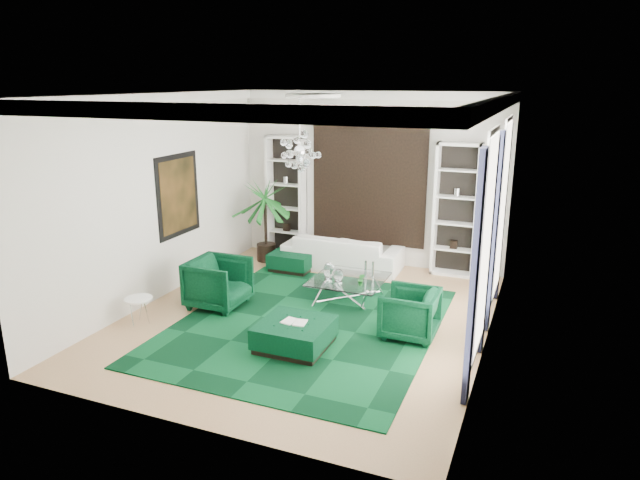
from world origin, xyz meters
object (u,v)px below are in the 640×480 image
at_px(side_table, 140,311).
at_px(armchair_left, 218,283).
at_px(palm, 265,210).
at_px(coffee_table, 349,290).
at_px(ottoman_side, 294,261).
at_px(ottoman_front, 295,335).
at_px(armchair_right, 410,313).
at_px(sofa, 342,252).

bearing_deg(side_table, armchair_left, 54.40).
bearing_deg(palm, coffee_table, -32.67).
xyz_separation_m(armchair_left, coffee_table, (2.12, 1.13, -0.23)).
relative_size(ottoman_side, side_table, 1.93).
xyz_separation_m(ottoman_side, side_table, (-1.22, -3.61, 0.02)).
bearing_deg(ottoman_front, side_table, -176.72).
bearing_deg(side_table, armchair_right, 15.68).
xyz_separation_m(armchair_right, ottoman_front, (-1.54, -1.06, -0.19)).
bearing_deg(ottoman_front, palm, 122.86).
bearing_deg(armchair_left, side_table, 144.40).
bearing_deg(ottoman_side, ottoman_front, -65.03).
bearing_deg(armchair_right, armchair_left, -89.15).
distance_m(armchair_left, ottoman_front, 2.24).
relative_size(sofa, ottoman_side, 2.85).
bearing_deg(armchair_right, coffee_table, -127.34).
bearing_deg(palm, ottoman_front, -57.14).
xyz_separation_m(armchair_left, ottoman_front, (1.99, -1.01, -0.24)).
bearing_deg(side_table, palm, 84.61).
height_order(ottoman_side, ottoman_front, ottoman_front).
xyz_separation_m(sofa, coffee_table, (0.77, -1.79, -0.15)).
relative_size(armchair_left, side_table, 2.14).
distance_m(armchair_left, palm, 2.92).
distance_m(armchair_left, side_table, 1.46).
bearing_deg(ottoman_side, sofa, 26.20).
relative_size(armchair_right, ottoman_front, 0.83).
distance_m(armchair_right, ottoman_front, 1.88).
xyz_separation_m(sofa, ottoman_side, (-0.97, -0.47, -0.17)).
distance_m(armchair_right, side_table, 4.54).
xyz_separation_m(coffee_table, side_table, (-2.96, -2.30, -0.00)).
relative_size(sofa, palm, 1.08).
height_order(coffee_table, side_table, same).
bearing_deg(armchair_left, sofa, -24.78).
relative_size(coffee_table, ottoman_side, 1.45).
bearing_deg(sofa, armchair_left, 65.22).
distance_m(armchair_right, ottoman_side, 3.96).
bearing_deg(armchair_left, coffee_table, -61.97).
xyz_separation_m(sofa, palm, (-1.81, -0.13, 0.81)).
bearing_deg(ottoman_side, palm, 157.70).
bearing_deg(coffee_table, armchair_right, -37.34).
distance_m(ottoman_front, side_table, 2.83).
xyz_separation_m(ottoman_front, palm, (-2.45, 3.80, 0.97)).
distance_m(sofa, ottoman_front, 3.98).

